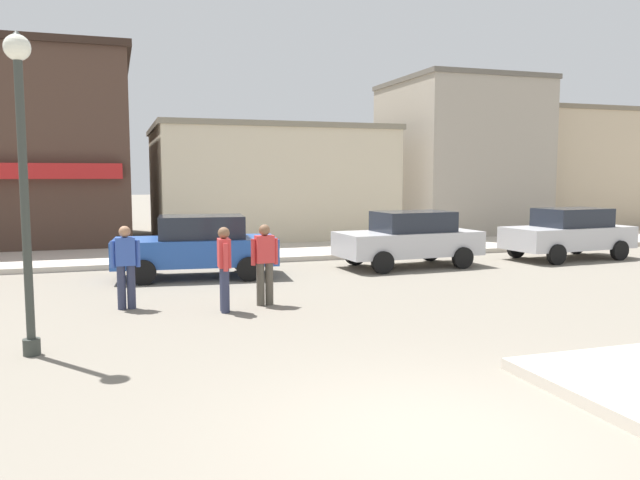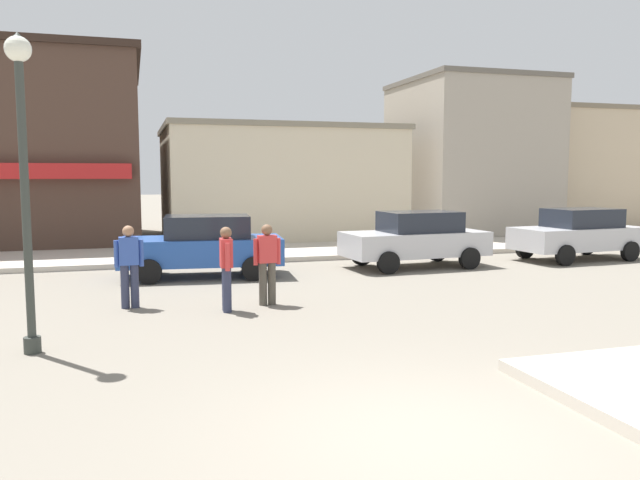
# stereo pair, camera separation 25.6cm
# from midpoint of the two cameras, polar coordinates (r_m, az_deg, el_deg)

# --- Properties ---
(ground_plane) EXTENTS (160.00, 160.00, 0.00)m
(ground_plane) POSITION_cam_midpoint_polar(r_m,az_deg,el_deg) (6.58, 11.41, -17.19)
(ground_plane) COLOR gray
(kerb_far) EXTENTS (80.00, 4.00, 0.15)m
(kerb_far) POSITION_cam_midpoint_polar(r_m,az_deg,el_deg) (20.11, -8.36, -1.24)
(kerb_far) COLOR beige
(kerb_far) RESTS_ON ground
(lamp_post) EXTENTS (0.36, 0.36, 4.54)m
(lamp_post) POSITION_cam_midpoint_polar(r_m,az_deg,el_deg) (9.72, -24.85, 7.68)
(lamp_post) COLOR #333833
(lamp_post) RESTS_ON ground
(parked_car_nearest) EXTENTS (4.15, 2.17, 1.56)m
(parked_car_nearest) POSITION_cam_midpoint_polar(r_m,az_deg,el_deg) (15.99, -10.19, -0.47)
(parked_car_nearest) COLOR #234C9E
(parked_car_nearest) RESTS_ON ground
(parked_car_second) EXTENTS (4.10, 2.07, 1.56)m
(parked_car_second) POSITION_cam_midpoint_polar(r_m,az_deg,el_deg) (17.64, 9.18, 0.14)
(parked_car_second) COLOR #B7B7BC
(parked_car_second) RESTS_ON ground
(parked_car_third) EXTENTS (4.13, 2.14, 1.56)m
(parked_car_third) POSITION_cam_midpoint_polar(r_m,az_deg,el_deg) (20.56, 22.88, 0.57)
(parked_car_third) COLOR #B7B7BC
(parked_car_third) RESTS_ON ground
(pedestrian_crossing_near) EXTENTS (0.55, 0.23, 1.61)m
(pedestrian_crossing_near) POSITION_cam_midpoint_polar(r_m,az_deg,el_deg) (12.55, -16.49, -2.10)
(pedestrian_crossing_near) COLOR #2D334C
(pedestrian_crossing_near) RESTS_ON ground
(pedestrian_crossing_far) EXTENTS (0.24, 0.55, 1.61)m
(pedestrian_crossing_far) POSITION_cam_midpoint_polar(r_m,az_deg,el_deg) (11.85, -7.95, -2.38)
(pedestrian_crossing_far) COLOR #2D334C
(pedestrian_crossing_far) RESTS_ON ground
(pedestrian_kerb_side) EXTENTS (0.55, 0.23, 1.61)m
(pedestrian_kerb_side) POSITION_cam_midpoint_polar(r_m,az_deg,el_deg) (12.37, -4.26, -1.99)
(pedestrian_kerb_side) COLOR #4C473D
(pedestrian_kerb_side) RESTS_ON ground
(building_storefront_left_near) EXTENTS (9.04, 7.68, 4.48)m
(building_storefront_left_near) POSITION_cam_midpoint_polar(r_m,az_deg,el_deg) (25.99, -3.86, 5.22)
(building_storefront_left_near) COLOR beige
(building_storefront_left_near) RESTS_ON ground
(building_storefront_left_mid) EXTENTS (5.75, 5.91, 6.62)m
(building_storefront_left_mid) POSITION_cam_midpoint_polar(r_m,az_deg,el_deg) (28.04, 13.77, 7.30)
(building_storefront_left_mid) COLOR #9E9384
(building_storefront_left_mid) RESTS_ON ground
(building_storefront_right_near) EXTENTS (5.78, 5.63, 5.61)m
(building_storefront_right_near) POSITION_cam_midpoint_polar(r_m,az_deg,el_deg) (32.28, 22.51, 5.92)
(building_storefront_right_near) COLOR tan
(building_storefront_right_near) RESTS_ON ground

